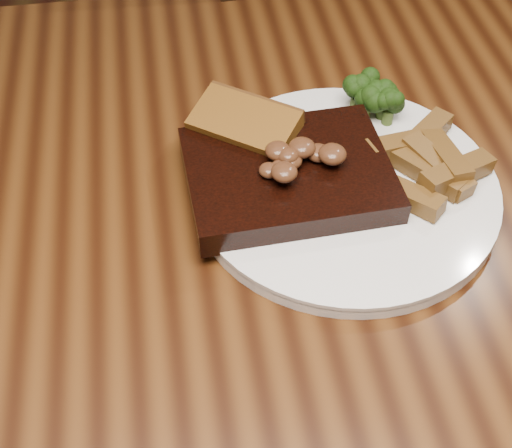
% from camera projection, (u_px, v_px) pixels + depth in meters
% --- Properties ---
extents(dining_table, '(1.60, 0.90, 0.75)m').
position_uv_depth(dining_table, '(255.00, 309.00, 0.71)').
color(dining_table, '#4B280F').
rests_on(dining_table, ground).
extents(chair_far, '(0.47, 0.47, 0.96)m').
position_uv_depth(chair_far, '(347.00, 60.00, 1.20)').
color(chair_far, black).
rests_on(chair_far, ground).
extents(plate, '(0.34, 0.34, 0.01)m').
position_uv_depth(plate, '(345.00, 190.00, 0.68)').
color(plate, white).
rests_on(plate, dining_table).
extents(steak, '(0.19, 0.15, 0.03)m').
position_uv_depth(steak, '(288.00, 176.00, 0.67)').
color(steak, black).
rests_on(steak, plate).
extents(steak_bone, '(0.14, 0.02, 0.02)m').
position_uv_depth(steak_bone, '(301.00, 231.00, 0.63)').
color(steak_bone, beige).
rests_on(steak_bone, plate).
extents(mushroom_pile, '(0.07, 0.07, 0.03)m').
position_uv_depth(mushroom_pile, '(293.00, 155.00, 0.65)').
color(mushroom_pile, '#512B19').
rests_on(mushroom_pile, steak).
extents(garlic_bread, '(0.11, 0.10, 0.02)m').
position_uv_depth(garlic_bread, '(245.00, 140.00, 0.71)').
color(garlic_bread, brown).
rests_on(garlic_bread, plate).
extents(potato_wedges, '(0.10, 0.10, 0.02)m').
position_uv_depth(potato_wedges, '(423.00, 161.00, 0.68)').
color(potato_wedges, brown).
rests_on(potato_wedges, plate).
extents(broccoli_cluster, '(0.07, 0.07, 0.04)m').
position_uv_depth(broccoli_cluster, '(383.00, 106.00, 0.73)').
color(broccoli_cluster, '#193B0D').
rests_on(broccoli_cluster, plate).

